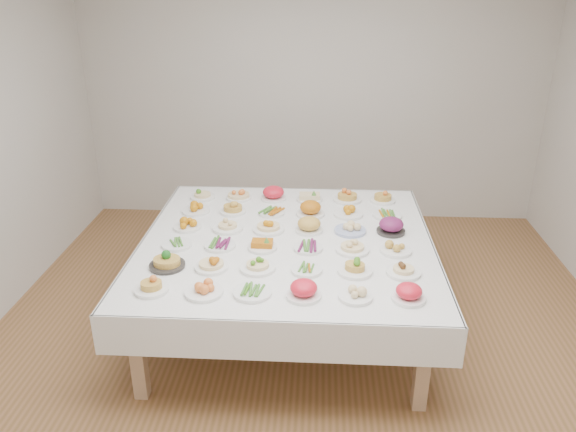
# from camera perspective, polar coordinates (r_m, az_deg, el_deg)

# --- Properties ---
(room_envelope) EXTENTS (5.02, 5.02, 2.81)m
(room_envelope) POSITION_cam_1_polar(r_m,az_deg,el_deg) (3.68, 1.91, 11.13)
(room_envelope) COLOR #8E5E3B
(room_envelope) RESTS_ON ground
(display_table) EXTENTS (2.22, 2.22, 0.75)m
(display_table) POSITION_cam_1_polar(r_m,az_deg,el_deg) (4.31, -0.12, -3.18)
(display_table) COLOR white
(display_table) RESTS_ON ground
(dish_0) EXTENTS (0.22, 0.22, 0.12)m
(dish_0) POSITION_cam_1_polar(r_m,az_deg,el_deg) (3.70, -13.74, -6.67)
(dish_0) COLOR white
(dish_0) RESTS_ON display_table
(dish_1) EXTENTS (0.24, 0.24, 0.10)m
(dish_1) POSITION_cam_1_polar(r_m,az_deg,el_deg) (3.61, -8.56, -7.20)
(dish_1) COLOR white
(dish_1) RESTS_ON display_table
(dish_2) EXTENTS (0.24, 0.24, 0.05)m
(dish_2) POSITION_cam_1_polar(r_m,az_deg,el_deg) (3.58, -3.65, -7.61)
(dish_2) COLOR white
(dish_2) RESTS_ON display_table
(dish_3) EXTENTS (0.22, 0.22, 0.13)m
(dish_3) POSITION_cam_1_polar(r_m,az_deg,el_deg) (3.53, 1.61, -7.40)
(dish_3) COLOR white
(dish_3) RESTS_ON display_table
(dish_4) EXTENTS (0.21, 0.21, 0.09)m
(dish_4) POSITION_cam_1_polar(r_m,az_deg,el_deg) (3.55, 6.87, -7.78)
(dish_4) COLOR white
(dish_4) RESTS_ON display_table
(dish_5) EXTENTS (0.23, 0.23, 0.13)m
(dish_5) POSITION_cam_1_polar(r_m,az_deg,el_deg) (3.58, 12.20, -7.44)
(dish_5) COLOR white
(dish_5) RESTS_ON display_table
(dish_6) EXTENTS (0.25, 0.24, 0.16)m
(dish_6) POSITION_cam_1_polar(r_m,az_deg,el_deg) (3.95, -12.24, -4.13)
(dish_6) COLOR #2B2926
(dish_6) RESTS_ON display_table
(dish_7) EXTENTS (0.23, 0.23, 0.13)m
(dish_7) POSITION_cam_1_polar(r_m,az_deg,el_deg) (3.88, -7.82, -4.47)
(dish_7) COLOR white
(dish_7) RESTS_ON display_table
(dish_8) EXTENTS (0.24, 0.24, 0.12)m
(dish_8) POSITION_cam_1_polar(r_m,az_deg,el_deg) (3.85, -3.11, -4.75)
(dish_8) COLOR white
(dish_8) RESTS_ON display_table
(dish_9) EXTENTS (0.21, 0.21, 0.05)m
(dish_9) POSITION_cam_1_polar(r_m,az_deg,el_deg) (3.83, 1.90, -5.43)
(dish_9) COLOR white
(dish_9) RESTS_ON display_table
(dish_10) EXTENTS (0.24, 0.24, 0.13)m
(dish_10) POSITION_cam_1_polar(r_m,az_deg,el_deg) (3.83, 6.82, -4.90)
(dish_10) COLOR white
(dish_10) RESTS_ON display_table
(dish_11) EXTENTS (0.23, 0.23, 0.11)m
(dish_11) POSITION_cam_1_polar(r_m,az_deg,el_deg) (3.87, 11.67, -5.15)
(dish_11) COLOR white
(dish_11) RESTS_ON display_table
(dish_12) EXTENTS (0.22, 0.22, 0.05)m
(dish_12) POSITION_cam_1_polar(r_m,az_deg,el_deg) (4.25, -11.22, -2.79)
(dish_12) COLOR white
(dish_12) RESTS_ON display_table
(dish_13) EXTENTS (0.23, 0.23, 0.06)m
(dish_13) POSITION_cam_1_polar(r_m,az_deg,el_deg) (4.19, -6.93, -2.84)
(dish_13) COLOR white
(dish_13) RESTS_ON display_table
(dish_14) EXTENTS (0.21, 0.21, 0.09)m
(dish_14) POSITION_cam_1_polar(r_m,az_deg,el_deg) (4.13, -2.64, -2.86)
(dish_14) COLOR white
(dish_14) RESTS_ON display_table
(dish_15) EXTENTS (0.21, 0.21, 0.06)m
(dish_15) POSITION_cam_1_polar(r_m,az_deg,el_deg) (4.12, 2.05, -3.12)
(dish_15) COLOR white
(dish_15) RESTS_ON display_table
(dish_16) EXTENTS (0.24, 0.24, 0.13)m
(dish_16) POSITION_cam_1_polar(r_m,az_deg,el_deg) (4.11, 6.57, -2.83)
(dish_16) COLOR white
(dish_16) RESTS_ON display_table
(dish_17) EXTENTS (0.23, 0.23, 0.09)m
(dish_17) POSITION_cam_1_polar(r_m,az_deg,el_deg) (4.15, 10.90, -3.13)
(dish_17) COLOR white
(dish_17) RESTS_ON display_table
(dish_18) EXTENTS (0.22, 0.22, 0.10)m
(dish_18) POSITION_cam_1_polar(r_m,az_deg,el_deg) (4.52, -10.20, -0.73)
(dish_18) COLOR white
(dish_18) RESTS_ON display_table
(dish_19) EXTENTS (0.24, 0.24, 0.12)m
(dish_19) POSITION_cam_1_polar(r_m,az_deg,el_deg) (4.45, -6.16, -0.73)
(dish_19) COLOR white
(dish_19) RESTS_ON display_table
(dish_20) EXTENTS (0.27, 0.27, 0.14)m
(dish_20) POSITION_cam_1_polar(r_m,az_deg,el_deg) (4.40, -2.00, -0.66)
(dish_20) COLOR white
(dish_20) RESTS_ON display_table
(dish_21) EXTENTS (0.23, 0.23, 0.13)m
(dish_21) POSITION_cam_1_polar(r_m,az_deg,el_deg) (4.39, 2.15, -0.85)
(dish_21) COLOR white
(dish_21) RESTS_ON display_table
(dish_22) EXTENTS (0.24, 0.24, 0.11)m
(dish_22) POSITION_cam_1_polar(r_m,az_deg,el_deg) (4.41, 6.34, -1.07)
(dish_22) COLOR #4C66B2
(dish_22) RESTS_ON display_table
(dish_23) EXTENTS (0.24, 0.24, 0.13)m
(dish_23) POSITION_cam_1_polar(r_m,az_deg,el_deg) (4.44, 10.44, -0.94)
(dish_23) COLOR #2B2926
(dish_23) RESTS_ON display_table
(dish_24) EXTENTS (0.23, 0.23, 0.10)m
(dish_24) POSITION_cam_1_polar(r_m,az_deg,el_deg) (4.82, -9.35, 0.88)
(dish_24) COLOR white
(dish_24) RESTS_ON display_table
(dish_25) EXTENTS (0.21, 0.21, 0.13)m
(dish_25) POSITION_cam_1_polar(r_m,az_deg,el_deg) (4.75, -5.64, 1.03)
(dish_25) COLOR white
(dish_25) RESTS_ON display_table
(dish_26) EXTENTS (0.24, 0.22, 0.05)m
(dish_26) POSITION_cam_1_polar(r_m,az_deg,el_deg) (4.72, -1.68, 0.48)
(dish_26) COLOR white
(dish_26) RESTS_ON display_table
(dish_27) EXTENTS (0.26, 0.26, 0.15)m
(dish_27) POSITION_cam_1_polar(r_m,az_deg,el_deg) (4.68, 2.30, 0.93)
(dish_27) COLOR white
(dish_27) RESTS_ON display_table
(dish_28) EXTENTS (0.24, 0.24, 0.10)m
(dish_28) POSITION_cam_1_polar(r_m,az_deg,el_deg) (4.71, 6.15, 0.54)
(dish_28) COLOR white
(dish_28) RESTS_ON display_table
(dish_29) EXTENTS (0.24, 0.24, 0.05)m
(dish_29) POSITION_cam_1_polar(r_m,az_deg,el_deg) (4.74, 10.05, 0.16)
(dish_29) COLOR white
(dish_29) RESTS_ON display_table
(dish_30) EXTENTS (0.22, 0.22, 0.12)m
(dish_30) POSITION_cam_1_polar(r_m,az_deg,el_deg) (5.10, -8.69, 2.36)
(dish_30) COLOR white
(dish_30) RESTS_ON display_table
(dish_31) EXTENTS (0.23, 0.23, 0.13)m
(dish_31) POSITION_cam_1_polar(r_m,az_deg,el_deg) (5.04, -5.04, 2.43)
(dish_31) COLOR white
(dish_31) RESTS_ON display_table
(dish_32) EXTENTS (0.22, 0.22, 0.14)m
(dish_32) POSITION_cam_1_polar(r_m,az_deg,el_deg) (5.01, -1.49, 2.44)
(dish_32) COLOR white
(dish_32) RESTS_ON display_table
(dish_33) EXTENTS (0.23, 0.23, 0.11)m
(dish_33) POSITION_cam_1_polar(r_m,az_deg,el_deg) (4.99, 2.21, 2.05)
(dish_33) COLOR white
(dish_33) RESTS_ON display_table
(dish_34) EXTENTS (0.25, 0.25, 0.15)m
(dish_34) POSITION_cam_1_polar(r_m,az_deg,el_deg) (5.00, 6.06, 2.31)
(dish_34) COLOR white
(dish_34) RESTS_ON display_table
(dish_35) EXTENTS (0.22, 0.22, 0.12)m
(dish_35) POSITION_cam_1_polar(r_m,az_deg,el_deg) (5.04, 9.62, 1.97)
(dish_35) COLOR white
(dish_35) RESTS_ON display_table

